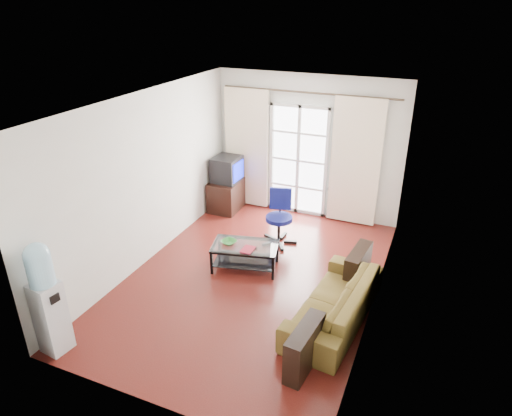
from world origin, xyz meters
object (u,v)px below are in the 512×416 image
at_px(sofa, 335,302).
at_px(coffee_table, 245,253).
at_px(tv_stand, 227,194).
at_px(crt_tv, 226,169).
at_px(task_chair, 279,227).
at_px(water_cooler, 46,297).

bearing_deg(sofa, coffee_table, -107.52).
relative_size(tv_stand, crt_tv, 1.47).
distance_m(crt_tv, task_chair, 1.80).
bearing_deg(task_chair, tv_stand, 132.84).
bearing_deg(sofa, water_cooler, -51.73).
bearing_deg(crt_tv, sofa, -40.31).
relative_size(crt_tv, water_cooler, 0.38).
height_order(sofa, water_cooler, water_cooler).
xyz_separation_m(coffee_table, tv_stand, (-1.26, 1.92, 0.04)).
xyz_separation_m(sofa, coffee_table, (-1.61, 0.71, -0.02)).
xyz_separation_m(task_chair, water_cooler, (-1.56, -3.58, 0.49)).
xyz_separation_m(crt_tv, task_chair, (1.46, -0.89, -0.57)).
height_order(crt_tv, task_chair, crt_tv).
bearing_deg(tv_stand, water_cooler, -92.82).
bearing_deg(tv_stand, sofa, -43.93).
bearing_deg(crt_tv, tv_stand, 90.06).
distance_m(sofa, coffee_table, 1.76).
xyz_separation_m(tv_stand, water_cooler, (-0.11, -4.50, 0.47)).
relative_size(sofa, water_cooler, 1.37).
distance_m(crt_tv, water_cooler, 4.47).
bearing_deg(coffee_table, sofa, -23.65).
distance_m(tv_stand, crt_tv, 0.55).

